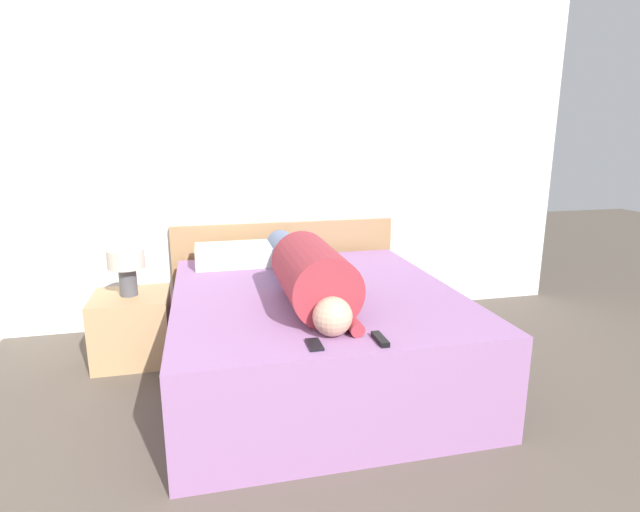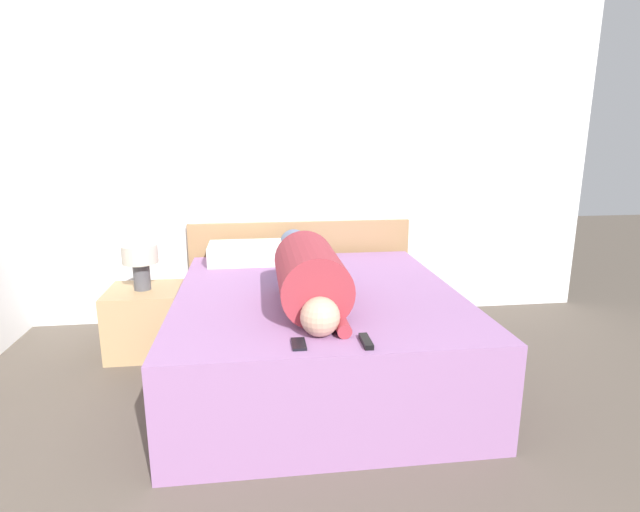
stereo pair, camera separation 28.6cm
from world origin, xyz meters
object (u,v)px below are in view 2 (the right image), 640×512
at_px(table_lamp, 140,260).
at_px(pillow_near_headboard, 248,253).
at_px(person_lying, 307,271).
at_px(cell_phone, 299,344).
at_px(nightstand, 146,321).
at_px(tv_remote, 366,341).
at_px(bed, 317,334).

bearing_deg(table_lamp, pillow_near_headboard, 17.37).
relative_size(person_lying, cell_phone, 13.13).
height_order(pillow_near_headboard, cell_phone, pillow_near_headboard).
height_order(nightstand, tv_remote, tv_remote).
height_order(person_lying, pillow_near_headboard, person_lying).
height_order(bed, nightstand, bed).
height_order(table_lamp, pillow_near_headboard, table_lamp).
bearing_deg(person_lying, bed, 56.14).
relative_size(nightstand, table_lamp, 1.57).
distance_m(tv_remote, cell_phone, 0.31).
height_order(person_lying, tv_remote, person_lying).
xyz_separation_m(pillow_near_headboard, cell_phone, (0.24, -1.56, -0.07)).
relative_size(bed, person_lying, 1.11).
distance_m(table_lamp, tv_remote, 1.86).
bearing_deg(table_lamp, tv_remote, -46.74).
bearing_deg(nightstand, tv_remote, -46.74).
xyz_separation_m(person_lying, cell_phone, (-0.11, -0.70, -0.15)).
xyz_separation_m(bed, table_lamp, (-1.15, 0.52, 0.39)).
distance_m(person_lying, cell_phone, 0.73).
relative_size(bed, cell_phone, 14.62).
bearing_deg(tv_remote, pillow_near_headboard, 109.10).
distance_m(nightstand, table_lamp, 0.44).
bearing_deg(nightstand, pillow_near_headboard, 17.37).
bearing_deg(cell_phone, table_lamp, 126.01).
bearing_deg(table_lamp, bed, -24.38).
bearing_deg(pillow_near_headboard, tv_remote, -70.90).
relative_size(table_lamp, person_lying, 0.18).
bearing_deg(tv_remote, nightstand, 133.26).
xyz_separation_m(person_lying, tv_remote, (0.20, -0.72, -0.14)).
height_order(table_lamp, cell_phone, table_lamp).
bearing_deg(tv_remote, bed, 98.41).
relative_size(nightstand, tv_remote, 3.27).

